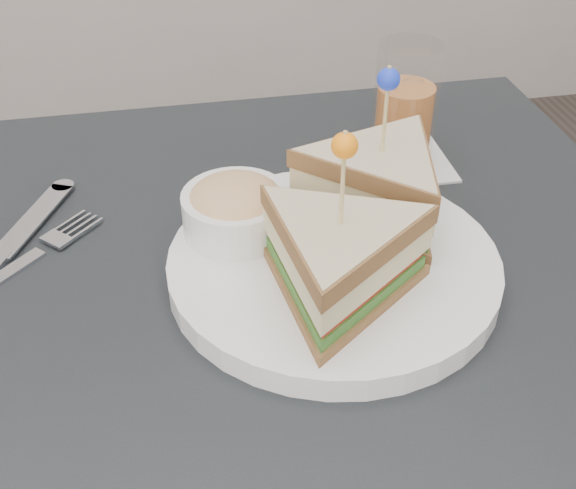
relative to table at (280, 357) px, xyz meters
The scene contains 5 objects.
table is the anchor object (origin of this frame).
plate_meal 0.14m from the table, 22.30° to the left, with size 0.35×0.34×0.18m.
cutlery_fork 0.26m from the table, 157.58° to the left, with size 0.15×0.16×0.01m.
cutlery_knife 0.28m from the table, 155.85° to the left, with size 0.12×0.23×0.01m.
drink_set 0.30m from the table, 48.78° to the left, with size 0.11×0.11×0.14m.
Camera 1 is at (-0.09, -0.48, 1.17)m, focal length 45.00 mm.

